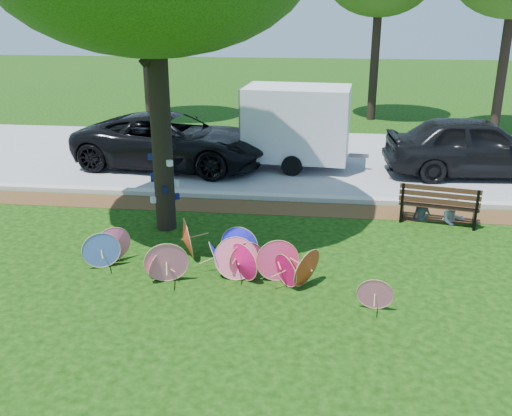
{
  "coord_description": "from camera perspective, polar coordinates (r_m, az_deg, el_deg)",
  "views": [
    {
      "loc": [
        1.77,
        -8.69,
        4.8
      ],
      "look_at": [
        0.5,
        2.0,
        0.9
      ],
      "focal_mm": 40.0,
      "sensor_mm": 36.0,
      "label": 1
    }
  ],
  "objects": [
    {
      "name": "ground",
      "position": [
        10.08,
        -4.21,
        -8.57
      ],
      "size": [
        90.0,
        90.0,
        0.0
      ],
      "primitive_type": "plane",
      "color": "black",
      "rests_on": "ground"
    },
    {
      "name": "mulch_strip",
      "position": [
        14.15,
        -0.82,
        0.09
      ],
      "size": [
        90.0,
        1.0,
        0.01
      ],
      "primitive_type": "cube",
      "color": "#472D16",
      "rests_on": "ground"
    },
    {
      "name": "curb",
      "position": [
        14.78,
        -0.47,
        1.21
      ],
      "size": [
        90.0,
        0.3,
        0.12
      ],
      "primitive_type": "cube",
      "color": "#B7B5AD",
      "rests_on": "ground"
    },
    {
      "name": "street",
      "position": [
        18.75,
        1.13,
        5.08
      ],
      "size": [
        90.0,
        8.0,
        0.01
      ],
      "primitive_type": "cube",
      "color": "gray",
      "rests_on": "ground"
    },
    {
      "name": "parasol_pile",
      "position": [
        10.58,
        -3.88,
        -4.88
      ],
      "size": [
        5.73,
        2.22,
        0.82
      ],
      "color": "#2121EA",
      "rests_on": "ground"
    },
    {
      "name": "black_van",
      "position": [
        17.7,
        -8.45,
        6.66
      ],
      "size": [
        6.14,
        3.4,
        1.63
      ],
      "primitive_type": "imported",
      "rotation": [
        0.0,
        0.0,
        1.45
      ],
      "color": "black",
      "rests_on": "ground"
    },
    {
      "name": "dark_pickup",
      "position": [
        17.73,
        21.09,
        5.77
      ],
      "size": [
        5.26,
        2.44,
        1.75
      ],
      "primitive_type": "imported",
      "rotation": [
        0.0,
        0.0,
        1.65
      ],
      "color": "black",
      "rests_on": "ground"
    },
    {
      "name": "cargo_trailer",
      "position": [
        17.4,
        4.12,
        8.51
      ],
      "size": [
        3.22,
        2.18,
        2.75
      ],
      "primitive_type": "cube",
      "rotation": [
        0.0,
        0.0,
        -0.08
      ],
      "color": "silver",
      "rests_on": "ground"
    },
    {
      "name": "park_bench",
      "position": [
        13.7,
        17.81,
        0.49
      ],
      "size": [
        1.89,
        1.03,
        0.94
      ],
      "primitive_type": null,
      "rotation": [
        0.0,
        0.0,
        -0.21
      ],
      "color": "black",
      "rests_on": "ground"
    },
    {
      "name": "person_left",
      "position": [
        13.66,
        16.37,
        0.89
      ],
      "size": [
        0.46,
        0.38,
        1.07
      ],
      "primitive_type": "imported",
      "rotation": [
        0.0,
        0.0,
        -0.37
      ],
      "color": "#373F4B",
      "rests_on": "ground"
    },
    {
      "name": "person_right",
      "position": [
        13.78,
        19.26,
        0.99
      ],
      "size": [
        0.68,
        0.59,
        1.19
      ],
      "primitive_type": "imported",
      "rotation": [
        0.0,
        0.0,
        0.27
      ],
      "color": "silver",
      "rests_on": "ground"
    }
  ]
}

